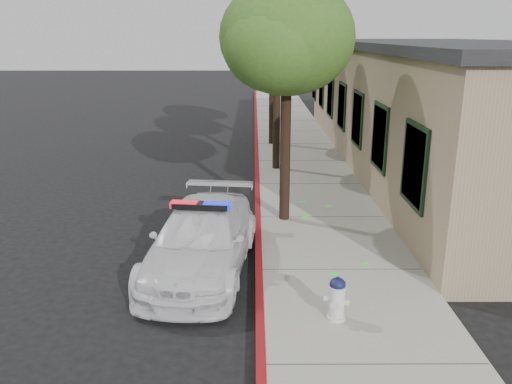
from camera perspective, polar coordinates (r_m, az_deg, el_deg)
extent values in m
plane|color=black|center=(10.15, -0.01, -9.21)|extent=(120.00, 120.00, 0.00)
cube|color=gray|center=(12.99, 7.03, -3.02)|extent=(3.20, 60.00, 0.15)
cube|color=maroon|center=(12.88, 0.21, -3.03)|extent=(0.14, 60.00, 0.16)
cube|color=#9A8165|center=(19.48, 20.25, 8.56)|extent=(7.00, 20.00, 4.00)
cube|color=black|center=(19.33, 20.90, 14.77)|extent=(7.30, 20.30, 0.24)
cube|color=black|center=(10.90, 16.89, 2.81)|extent=(0.08, 1.48, 1.68)
cube|color=black|center=(13.73, 13.35, 5.86)|extent=(0.08, 1.48, 1.68)
cube|color=black|center=(16.62, 11.01, 7.85)|extent=(0.08, 1.48, 1.68)
cube|color=black|center=(19.55, 9.35, 9.24)|extent=(0.08, 1.48, 1.68)
cube|color=black|center=(22.49, 8.11, 10.26)|extent=(0.08, 1.48, 1.68)
cube|color=black|center=(25.44, 7.16, 11.04)|extent=(0.08, 1.48, 1.68)
cube|color=black|center=(28.41, 6.40, 11.66)|extent=(0.08, 1.48, 1.68)
imported|color=silver|center=(10.22, -5.93, -5.18)|extent=(2.27, 4.58, 1.28)
cube|color=black|center=(9.98, -6.05, -1.46)|extent=(1.22, 0.41, 0.10)
cube|color=red|center=(10.05, -7.84, -1.37)|extent=(0.54, 0.30, 0.11)
cube|color=#0C1DCF|center=(9.92, -4.25, -1.50)|extent=(0.54, 0.30, 0.11)
cylinder|color=silver|center=(8.57, 8.72, -13.34)|extent=(0.30, 0.30, 0.05)
cylinder|color=silver|center=(8.44, 8.80, -11.77)|extent=(0.24, 0.24, 0.48)
cylinder|color=silver|center=(8.32, 8.88, -10.21)|extent=(0.28, 0.28, 0.03)
ellipsoid|color=#10153D|center=(8.30, 8.90, -9.89)|extent=(0.25, 0.25, 0.19)
cylinder|color=#10153D|center=(8.26, 8.92, -9.35)|extent=(0.06, 0.06, 0.05)
cylinder|color=silver|center=(8.46, 7.80, -11.50)|extent=(0.13, 0.13, 0.10)
cylinder|color=silver|center=(8.41, 9.82, -11.78)|extent=(0.13, 0.13, 0.10)
cylinder|color=silver|center=(8.29, 8.59, -12.00)|extent=(0.15, 0.14, 0.12)
cylinder|color=black|center=(12.32, 3.21, 4.58)|extent=(0.25, 0.25, 3.40)
ellipsoid|color=#325A1C|center=(12.04, 3.42, 16.52)|extent=(3.02, 3.02, 2.57)
ellipsoid|color=#325A1C|center=(12.51, 4.76, 15.20)|extent=(2.26, 2.26, 1.92)
ellipsoid|color=#325A1C|center=(11.62, 2.35, 15.59)|extent=(2.36, 2.36, 2.01)
cylinder|color=black|center=(17.26, 2.25, 8.20)|extent=(0.24, 0.24, 3.44)
ellipsoid|color=#1E561A|center=(17.07, 2.35, 16.73)|extent=(2.89, 2.89, 2.45)
ellipsoid|color=#1E561A|center=(17.43, 3.37, 15.80)|extent=(2.33, 2.33, 1.98)
ellipsoid|color=#1E561A|center=(16.81, 1.20, 16.10)|extent=(2.23, 2.23, 1.90)
cylinder|color=black|center=(21.35, 1.79, 10.07)|extent=(0.27, 0.27, 3.60)
ellipsoid|color=#1B4F18|center=(21.20, 1.86, 17.39)|extent=(3.08, 3.08, 2.62)
ellipsoid|color=#1B4F18|center=(21.46, 3.22, 16.55)|extent=(2.36, 2.36, 2.01)
ellipsoid|color=#1B4F18|center=(20.87, 1.06, 16.85)|extent=(2.47, 2.47, 2.10)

